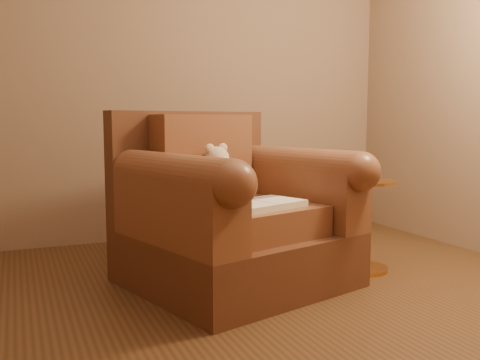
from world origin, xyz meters
name	(u,v)px	position (x,y,z in m)	size (l,w,h in m)	color
floor	(268,323)	(0.00, 0.00, 0.00)	(4.00, 4.00, 0.00)	#54341C
armchair	(231,217)	(0.09, 0.67, 0.39)	(1.37, 1.34, 1.01)	#572F1D
teddy_bear	(220,178)	(0.05, 0.76, 0.61)	(0.25, 0.29, 0.34)	beige
guidebook	(262,204)	(0.15, 0.39, 0.50)	(0.52, 0.42, 0.04)	beige
side_table	(362,222)	(0.94, 0.57, 0.31)	(0.41, 0.41, 0.58)	gold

